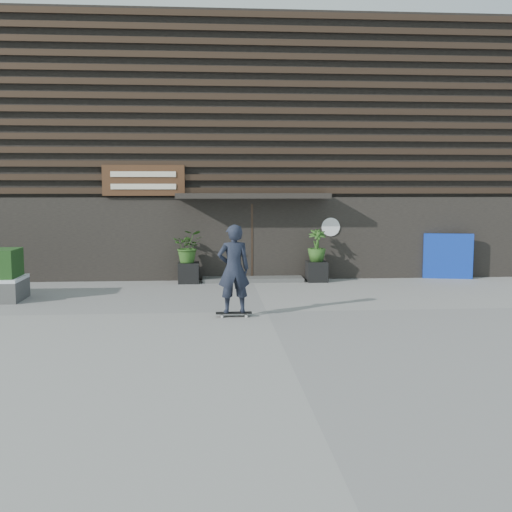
{
  "coord_description": "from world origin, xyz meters",
  "views": [
    {
      "loc": [
        -1.26,
        -13.55,
        2.76
      ],
      "look_at": [
        -0.13,
        1.5,
        1.1
      ],
      "focal_mm": 43.06,
      "sensor_mm": 36.0,
      "label": 1
    }
  ],
  "objects": [
    {
      "name": "ground",
      "position": [
        0.0,
        0.0,
        0.0
      ],
      "size": [
        80.0,
        80.0,
        0.0
      ],
      "primitive_type": "plane",
      "color": "gray",
      "rests_on": "ground"
    },
    {
      "name": "planter_pot_right",
      "position": [
        1.9,
        4.4,
        0.3
      ],
      "size": [
        0.6,
        0.6,
        0.6
      ],
      "primitive_type": "cube",
      "color": "black",
      "rests_on": "ground"
    },
    {
      "name": "bamboo_right",
      "position": [
        1.9,
        4.4,
        1.08
      ],
      "size": [
        0.54,
        0.54,
        0.96
      ],
      "primitive_type": "imported",
      "color": "#2D591E",
      "rests_on": "planter_pot_right"
    },
    {
      "name": "skateboarder",
      "position": [
        -0.76,
        -0.5,
        1.04
      ],
      "size": [
        0.78,
        0.54,
        2.0
      ],
      "color": "black",
      "rests_on": "ground"
    },
    {
      "name": "entrance_step",
      "position": [
        0.0,
        4.6,
        0.06
      ],
      "size": [
        3.0,
        0.8,
        0.12
      ],
      "primitive_type": "cube",
      "color": "#494946",
      "rests_on": "ground"
    },
    {
      "name": "bamboo_left",
      "position": [
        -1.9,
        4.4,
        1.08
      ],
      "size": [
        0.86,
        0.75,
        0.96
      ],
      "primitive_type": "imported",
      "color": "#2D591E",
      "rests_on": "planter_pot_left"
    },
    {
      "name": "planter_pot_left",
      "position": [
        -1.9,
        4.4,
        0.3
      ],
      "size": [
        0.6,
        0.6,
        0.6
      ],
      "primitive_type": "cube",
      "color": "black",
      "rests_on": "ground"
    },
    {
      "name": "blue_tarp",
      "position": [
        6.03,
        4.7,
        0.69
      ],
      "size": [
        1.47,
        0.43,
        1.39
      ],
      "primitive_type": "cube",
      "rotation": [
        0.0,
        0.0,
        -0.21
      ],
      "color": "#0C2B9F",
      "rests_on": "ground"
    },
    {
      "name": "building",
      "position": [
        -0.0,
        9.96,
        3.99
      ],
      "size": [
        18.0,
        11.0,
        8.0
      ],
      "color": "black",
      "rests_on": "ground"
    }
  ]
}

